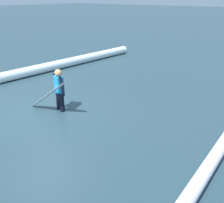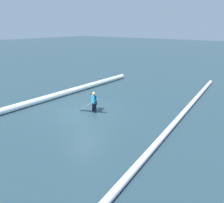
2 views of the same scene
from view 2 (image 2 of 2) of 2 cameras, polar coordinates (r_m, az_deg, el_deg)
ground_plane at (r=12.59m, az=-7.74°, el=-3.35°), size 159.42×159.42×0.00m
surfer at (r=12.48m, az=-5.11°, el=0.15°), size 0.30×0.62×1.31m
surfboard at (r=12.38m, az=-6.50°, el=-0.80°), size 0.32×1.69×1.20m
wave_crest_foreground at (r=15.73m, az=-15.00°, el=1.84°), size 15.99×1.13×0.42m
wave_crest_midground at (r=12.42m, az=18.82°, el=-3.97°), size 18.93×1.30×0.28m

